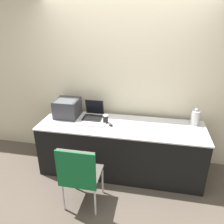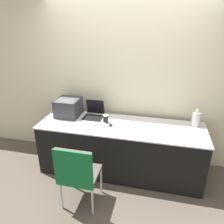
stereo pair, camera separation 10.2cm
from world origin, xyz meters
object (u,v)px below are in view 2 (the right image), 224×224
Objects in this scene: laptop_left at (94,114)px; metal_pitcher at (196,118)px; printer at (68,107)px; coffee_cup at (106,119)px; external_keyboard at (90,124)px; mouse at (111,125)px; chair at (77,171)px.

laptop_left is 1.53m from metal_pitcher.
laptop_left is (0.41, 0.03, -0.09)m from printer.
coffee_cup is (0.23, -0.14, 0.00)m from laptop_left.
printer is 3.07× the size of coffee_cup.
printer is at bearing 169.98° from coffee_cup.
laptop_left is 0.69× the size of external_keyboard.
printer is 0.65m from coffee_cup.
mouse is at bearing 3.43° from external_keyboard.
coffee_cup is at bearing 82.39° from chair.
coffee_cup is at bearing 29.95° from external_keyboard.
coffee_cup is at bearing -171.45° from metal_pitcher.
laptop_left reaches higher than external_keyboard.
chair reaches higher than mouse.
metal_pitcher is at bearing 11.76° from external_keyboard.
coffee_cup reaches higher than external_keyboard.
chair is (-0.12, -0.89, -0.29)m from coffee_cup.
metal_pitcher is at bearing 8.55° from coffee_cup.
metal_pitcher is at bearing 37.65° from chair.
printer is at bearing -177.59° from metal_pitcher.
coffee_cup reaches higher than mouse.
metal_pitcher reaches higher than coffee_cup.
mouse is at bearing -166.19° from metal_pitcher.
printer is 1.20m from chair.
external_keyboard is 0.24m from coffee_cup.
printer reaches higher than mouse.
coffee_cup is 0.15m from mouse.
chair is (-1.41, -1.09, -0.35)m from metal_pitcher.
coffee_cup is (0.64, -0.11, -0.09)m from printer.
metal_pitcher is 0.29× the size of chair.
external_keyboard is (0.44, -0.23, -0.14)m from printer.
printer reaches higher than metal_pitcher.
chair is at bearing -97.61° from coffee_cup.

